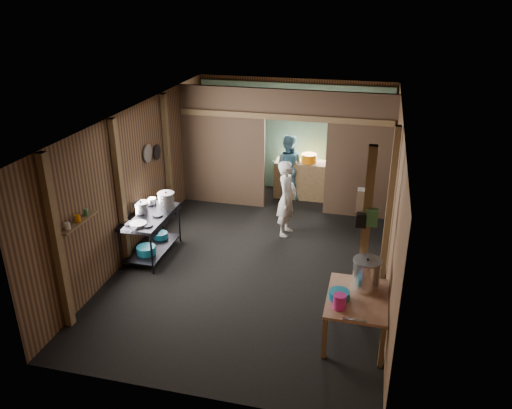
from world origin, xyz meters
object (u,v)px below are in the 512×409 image
(pink_bucket, at_px, (340,302))
(gas_range, at_px, (151,235))
(stock_pot, at_px, (366,275))
(cook, at_px, (287,198))
(yellow_tub, at_px, (309,158))
(stove_pot_large, at_px, (166,201))
(prep_table, at_px, (355,317))

(pink_bucket, bearing_deg, gas_range, 152.50)
(stock_pot, distance_m, pink_bucket, 0.66)
(cook, bearing_deg, pink_bucket, -151.87)
(pink_bucket, relative_size, yellow_tub, 0.58)
(stove_pot_large, relative_size, stock_pot, 0.67)
(gas_range, relative_size, pink_bucket, 6.76)
(stove_pot_large, distance_m, pink_bucket, 3.99)
(gas_range, distance_m, pink_bucket, 3.95)
(pink_bucket, bearing_deg, stove_pot_large, 146.57)
(prep_table, relative_size, stove_pot_large, 3.60)
(gas_range, xyz_separation_m, prep_table, (3.71, -1.51, -0.07))
(prep_table, xyz_separation_m, stock_pot, (0.09, 0.26, 0.54))
(pink_bucket, bearing_deg, yellow_tub, 102.65)
(stock_pot, xyz_separation_m, yellow_tub, (-1.47, 4.61, 0.08))
(gas_range, relative_size, cook, 0.90)
(pink_bucket, height_order, cook, cook)
(prep_table, bearing_deg, yellow_tub, 105.82)
(stove_pot_large, distance_m, yellow_tub, 3.69)
(prep_table, bearing_deg, stock_pot, 71.61)
(gas_range, height_order, stock_pot, stock_pot)
(gas_range, distance_m, yellow_tub, 4.13)
(stove_pot_large, relative_size, pink_bucket, 1.55)
(gas_range, bearing_deg, stock_pot, -18.15)
(prep_table, bearing_deg, stove_pot_large, 152.00)
(gas_range, bearing_deg, cook, 32.93)
(prep_table, xyz_separation_m, cook, (-1.52, 2.93, 0.42))
(stock_pot, height_order, cook, cook)
(stove_pot_large, bearing_deg, gas_range, -114.39)
(gas_range, distance_m, prep_table, 4.01)
(pink_bucket, xyz_separation_m, cook, (-1.30, 3.24, -0.01))
(cook, bearing_deg, prep_table, -146.35)
(gas_range, relative_size, prep_table, 1.21)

